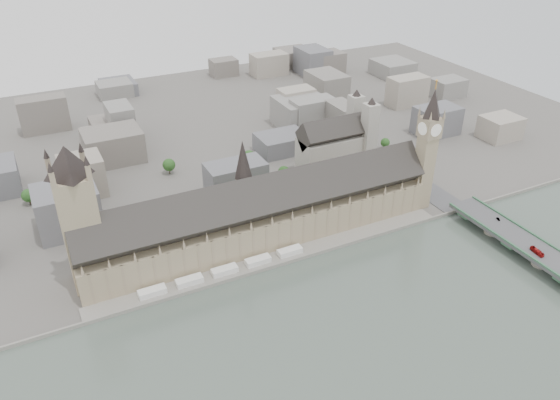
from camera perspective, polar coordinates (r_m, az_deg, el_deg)
name	(u,v)px	position (r m, az deg, el deg)	size (l,w,h in m)	color
ground	(273,254)	(395.20, -0.73, -5.69)	(900.00, 900.00, 0.00)	#595651
embankment_wall	(282,264)	(383.48, 0.25, -6.69)	(600.00, 1.50, 3.00)	gray
river_terrace	(278,259)	(389.16, -0.25, -6.15)	(270.00, 15.00, 2.00)	gray
terrace_tents	(225,270)	(375.35, -5.81, -7.33)	(118.00, 7.00, 4.00)	white
palace_of_westminster	(261,215)	(397.39, -2.00, -1.54)	(265.00, 40.73, 55.44)	tan
elizabeth_tower	(428,141)	(441.02, 15.18, 5.94)	(17.00, 17.00, 107.50)	tan
victoria_tower	(78,212)	(361.17, -20.39, -1.15)	(30.00, 30.00, 100.00)	tan
central_tower	(243,171)	(381.68, -3.85, 3.05)	(13.00, 13.00, 48.00)	#84785B
westminster_bridge	(533,253)	(426.66, 24.91, -5.08)	(25.00, 325.00, 10.25)	#474749
westminster_abbey	(337,145)	(502.00, 5.96, 5.74)	(68.00, 36.00, 64.00)	#9F9C8F
city_skyline_inland	(171,117)	(590.87, -11.29, 8.53)	(720.00, 360.00, 38.00)	gray
park_trees	(229,210)	(433.95, -5.39, -1.05)	(110.00, 30.00, 15.00)	#174017
red_bus_north	(537,252)	(417.25, 25.27, -4.89)	(2.67, 11.40, 3.17)	#A01312
car_silver	(498,219)	(446.29, 21.84, -1.85)	(1.37, 3.93, 1.29)	gray
car_approach	(412,165)	(508.20, 13.67, 3.57)	(2.16, 5.31, 1.54)	gray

